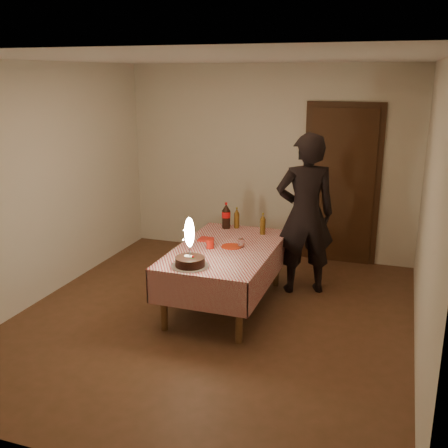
{
  "coord_description": "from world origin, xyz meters",
  "views": [
    {
      "loc": [
        1.75,
        -4.67,
        2.47
      ],
      "look_at": [
        0.03,
        0.3,
        0.95
      ],
      "focal_mm": 42.0,
      "sensor_mm": 36.0,
      "label": 1
    }
  ],
  "objects": [
    {
      "name": "dining_table",
      "position": [
        0.03,
        0.35,
        0.58
      ],
      "size": [
        1.02,
        1.72,
        0.67
      ],
      "color": "brown",
      "rests_on": "ground"
    },
    {
      "name": "birthday_cake",
      "position": [
        -0.12,
        -0.29,
        0.79
      ],
      "size": [
        0.36,
        0.36,
        0.49
      ],
      "color": "white",
      "rests_on": "dining_table"
    },
    {
      "name": "amber_bottle_left",
      "position": [
        -0.09,
        1.1,
        0.79
      ],
      "size": [
        0.06,
        0.06,
        0.25
      ],
      "color": "#5C3A0F",
      "rests_on": "dining_table"
    },
    {
      "name": "ground",
      "position": [
        0.0,
        0.0,
        0.0
      ],
      "size": [
        4.0,
        4.5,
        0.01
      ],
      "primitive_type": "cube",
      "color": "brown",
      "rests_on": "ground"
    },
    {
      "name": "room_shell",
      "position": [
        0.03,
        0.08,
        1.65
      ],
      "size": [
        4.04,
        4.54,
        2.62
      ],
      "color": "silver",
      "rests_on": "ground"
    },
    {
      "name": "clear_cup",
      "position": [
        0.18,
        0.43,
        0.72
      ],
      "size": [
        0.07,
        0.07,
        0.09
      ],
      "primitive_type": "cylinder",
      "color": "white",
      "rests_on": "dining_table"
    },
    {
      "name": "napkin_stack",
      "position": [
        -0.27,
        0.53,
        0.68
      ],
      "size": [
        0.15,
        0.15,
        0.02
      ],
      "primitive_type": "cube",
      "color": "#B51F14",
      "rests_on": "dining_table"
    },
    {
      "name": "cola_bottle",
      "position": [
        -0.2,
        1.05,
        0.83
      ],
      "size": [
        0.1,
        0.1,
        0.32
      ],
      "color": "black",
      "rests_on": "dining_table"
    },
    {
      "name": "photographer",
      "position": [
        0.75,
        1.05,
        0.93
      ],
      "size": [
        0.8,
        0.68,
        1.86
      ],
      "color": "black",
      "rests_on": "ground"
    },
    {
      "name": "amber_bottle_right",
      "position": [
        0.28,
        0.95,
        0.79
      ],
      "size": [
        0.06,
        0.06,
        0.25
      ],
      "color": "#5C3A0F",
      "rests_on": "dining_table"
    },
    {
      "name": "red_cup",
      "position": [
        -0.12,
        0.28,
        0.72
      ],
      "size": [
        0.08,
        0.08,
        0.1
      ],
      "primitive_type": "cylinder",
      "color": "red",
      "rests_on": "dining_table"
    },
    {
      "name": "red_plate",
      "position": [
        0.08,
        0.4,
        0.68
      ],
      "size": [
        0.22,
        0.22,
        0.01
      ],
      "primitive_type": "cylinder",
      "color": "#B5260C",
      "rests_on": "dining_table"
    }
  ]
}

